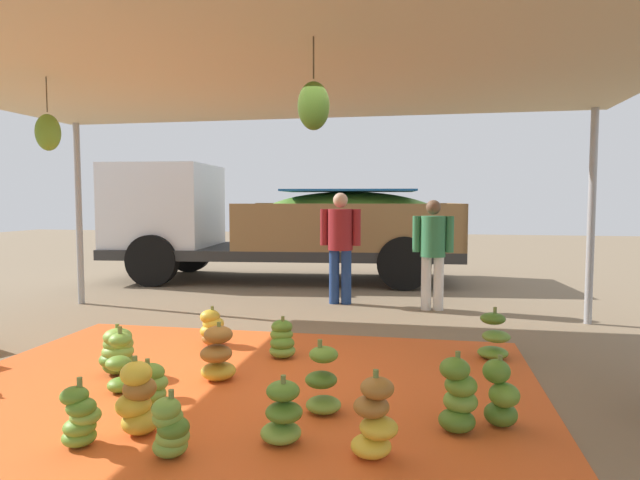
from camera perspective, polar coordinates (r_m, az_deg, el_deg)
name	(u,v)px	position (r m, az deg, el deg)	size (l,w,h in m)	color
ground_plane	(308,317)	(7.93, -1.25, -7.97)	(40.00, 40.00, 0.00)	#7F6B51
tarp_orange	(237,386)	(5.14, -8.55, -14.75)	(5.33, 4.02, 0.01)	#E05B23
tent_canopy	(229,59)	(4.93, -9.37, 17.98)	(8.00, 7.00, 2.94)	#9EA0A5
banana_bunch_0	(282,415)	(3.95, -3.90, -17.58)	(0.38, 0.36, 0.48)	#75A83D
banana_bunch_1	(138,400)	(4.26, -18.36, -15.42)	(0.37, 0.36, 0.56)	gold
banana_bunch_2	(170,429)	(3.86, -15.23, -18.34)	(0.31, 0.29, 0.45)	#6B9E38
banana_bunch_3	(374,420)	(3.74, 5.65, -18.06)	(0.38, 0.34, 0.58)	gold
banana_bunch_4	(494,338)	(6.10, 17.56, -9.65)	(0.44, 0.45, 0.55)	#60932D
banana_bunch_5	(218,355)	(5.25, -10.55, -11.66)	(0.44, 0.46, 0.55)	gold
banana_bunch_6	(120,365)	(5.16, -19.99, -12.09)	(0.31, 0.33, 0.57)	#60932D
banana_bunch_7	(458,397)	(4.22, 14.12, -15.45)	(0.34, 0.36, 0.58)	#477523
banana_bunch_8	(282,340)	(5.92, -3.95, -10.28)	(0.39, 0.41, 0.44)	#6B9E38
banana_bunch_9	(212,328)	(6.50, -11.08, -8.96)	(0.36, 0.36, 0.44)	#996628
banana_bunch_10	(501,396)	(4.37, 18.20, -15.09)	(0.34, 0.36, 0.53)	#477523
banana_bunch_11	(80,418)	(4.21, -23.58, -16.55)	(0.29, 0.28, 0.47)	#60932D
banana_bunch_13	(118,353)	(5.67, -20.17, -10.89)	(0.44, 0.47, 0.49)	#477523
banana_bunch_14	(150,390)	(4.65, -17.22, -14.59)	(0.39, 0.38, 0.43)	#477523
banana_bunch_15	(323,383)	(4.43, 0.28, -14.56)	(0.37, 0.36, 0.58)	#75A83D
cargo_truck_main	(273,221)	(11.50, -4.94, 1.93)	(7.28, 3.04, 2.40)	#2D2D2D
worker_0	(340,239)	(8.80, 2.12, 0.07)	(0.65, 0.40, 1.78)	navy
worker_1	(433,246)	(8.46, 11.60, -0.62)	(0.61, 0.37, 1.67)	silver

